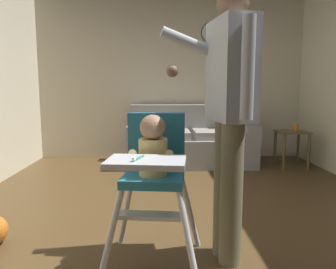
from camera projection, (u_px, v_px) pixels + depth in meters
name	position (u px, v px, depth m)	size (l,w,h in m)	color
ground	(186.00, 239.00, 2.51)	(5.77, 7.30, 0.10)	#4E381F
wall_far	(171.00, 73.00, 5.16)	(4.97, 0.06, 2.70)	beige
couch	(191.00, 141.00, 4.80)	(1.82, 0.86, 0.86)	gray
high_chair	(154.00, 162.00, 1.95)	(0.67, 0.78, 0.96)	silver
adult_standing	(229.00, 111.00, 1.99)	(0.56, 0.50, 1.70)	#6E694D
side_table	(292.00, 141.00, 4.52)	(0.40, 0.40, 0.52)	brown
sippy_cup	(296.00, 127.00, 4.50)	(0.07, 0.07, 0.10)	orange
wall_clock	(211.00, 33.00, 5.05)	(0.32, 0.04, 0.32)	white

